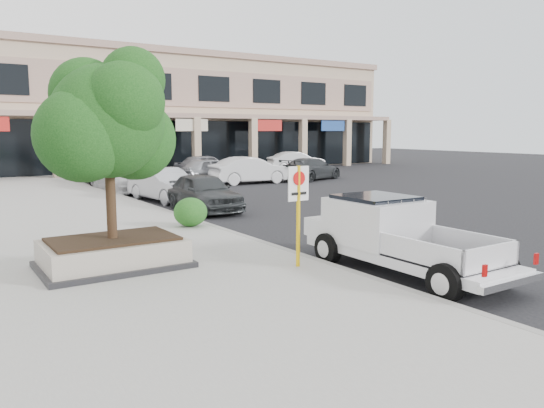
{
  "coord_description": "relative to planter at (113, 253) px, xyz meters",
  "views": [
    {
      "loc": [
        -9.28,
        -9.67,
        3.24
      ],
      "look_at": [
        -1.95,
        1.5,
        1.37
      ],
      "focal_mm": 35.0,
      "sensor_mm": 36.0,
      "label": 1
    }
  ],
  "objects": [
    {
      "name": "lot_car_b",
      "position": [
        13.12,
        15.84,
        0.34
      ],
      "size": [
        5.02,
        2.0,
        1.62
      ],
      "primitive_type": "imported",
      "rotation": [
        0.0,
        0.0,
        1.51
      ],
      "color": "silver",
      "rests_on": "ground"
    },
    {
      "name": "lot_car_d",
      "position": [
        7.85,
        22.83,
        0.34
      ],
      "size": [
        6.44,
        4.82,
        1.63
      ],
      "primitive_type": "imported",
      "rotation": [
        0.0,
        0.0,
        1.16
      ],
      "color": "black",
      "rests_on": "ground"
    },
    {
      "name": "curb_car_b",
      "position": [
        5.67,
        10.98,
        0.28
      ],
      "size": [
        2.15,
        4.76,
        1.52
      ],
      "primitive_type": "imported",
      "rotation": [
        0.0,
        0.0,
        0.12
      ],
      "color": "#ABADB4",
      "rests_on": "ground"
    },
    {
      "name": "lot_car_a",
      "position": [
        11.38,
        17.84,
        0.3
      ],
      "size": [
        4.85,
        2.91,
        1.55
      ],
      "primitive_type": "imported",
      "rotation": [
        0.0,
        0.0,
        1.83
      ],
      "color": "#95979C",
      "rests_on": "ground"
    },
    {
      "name": "strip_mall",
      "position": [
        13.85,
        31.8,
        4.27
      ],
      "size": [
        40.55,
        12.43,
        9.5
      ],
      "color": "tan",
      "rests_on": "ground"
    },
    {
      "name": "sidewalk",
      "position": [
        0.35,
        3.87,
        -0.4
      ],
      "size": [
        8.0,
        52.0,
        0.15
      ],
      "primitive_type": "cube",
      "color": "gray",
      "rests_on": "ground"
    },
    {
      "name": "lot_car_f",
      "position": [
        21.49,
        22.61,
        0.28
      ],
      "size": [
        4.83,
        2.68,
        1.51
      ],
      "primitive_type": "imported",
      "rotation": [
        0.0,
        0.0,
        1.32
      ],
      "color": "silver",
      "rests_on": "ground"
    },
    {
      "name": "hedge",
      "position": [
        3.62,
        3.73,
        0.14
      ],
      "size": [
        1.1,
        0.99,
        0.93
      ],
      "primitive_type": "ellipsoid",
      "color": "#174F16",
      "rests_on": "sidewalk"
    },
    {
      "name": "curb_car_d",
      "position": [
        5.4,
        19.59,
        0.22
      ],
      "size": [
        2.45,
        5.07,
        1.39
      ],
      "primitive_type": "imported",
      "rotation": [
        0.0,
        0.0,
        -0.03
      ],
      "color": "black",
      "rests_on": "ground"
    },
    {
      "name": "planter_tree",
      "position": [
        0.13,
        0.15,
        2.94
      ],
      "size": [
        2.9,
        2.55,
        4.0
      ],
      "color": "black",
      "rests_on": "planter"
    },
    {
      "name": "curb_car_a",
      "position": [
        5.86,
        7.36,
        0.29
      ],
      "size": [
        1.92,
        4.54,
        1.53
      ],
      "primitive_type": "imported",
      "rotation": [
        0.0,
        0.0,
        -0.02
      ],
      "color": "#2E3234",
      "rests_on": "ground"
    },
    {
      "name": "lot_car_e",
      "position": [
        12.85,
        21.41,
        0.32
      ],
      "size": [
        4.98,
        3.11,
        1.58
      ],
      "primitive_type": "imported",
      "rotation": [
        0.0,
        0.0,
        1.86
      ],
      "color": "gray",
      "rests_on": "ground"
    },
    {
      "name": "ground",
      "position": [
        5.85,
        -2.13,
        -0.48
      ],
      "size": [
        120.0,
        120.0,
        0.0
      ],
      "primitive_type": "plane",
      "color": "black",
      "rests_on": "ground"
    },
    {
      "name": "pickup_truck",
      "position": [
        5.5,
        -3.7,
        0.38
      ],
      "size": [
        2.02,
        5.41,
        1.7
      ],
      "primitive_type": null,
      "rotation": [
        0.0,
        0.0,
        -0.0
      ],
      "color": "silver",
      "rests_on": "ground"
    },
    {
      "name": "planter",
      "position": [
        0.0,
        0.0,
        0.0
      ],
      "size": [
        3.2,
        2.2,
        0.68
      ],
      "color": "black",
      "rests_on": "sidewalk"
    },
    {
      "name": "lot_car_c",
      "position": [
        17.72,
        15.71,
        0.24
      ],
      "size": [
        5.34,
        3.53,
        1.44
      ],
      "primitive_type": "imported",
      "rotation": [
        0.0,
        0.0,
        1.91
      ],
      "color": "#2D3032",
      "rests_on": "ground"
    },
    {
      "name": "curb",
      "position": [
        4.3,
        3.87,
        -0.4
      ],
      "size": [
        0.2,
        52.0,
        0.15
      ],
      "primitive_type": "cube",
      "color": "gray",
      "rests_on": "ground"
    },
    {
      "name": "curb_car_c",
      "position": [
        5.29,
        16.05,
        0.31
      ],
      "size": [
        2.35,
        5.44,
        1.56
      ],
      "primitive_type": "imported",
      "rotation": [
        0.0,
        0.0,
        0.03
      ],
      "color": "silver",
      "rests_on": "ground"
    },
    {
      "name": "no_parking_sign",
      "position": [
        3.54,
        -2.26,
        1.16
      ],
      "size": [
        0.55,
        0.09,
        2.3
      ],
      "color": "#ECB80C",
      "rests_on": "sidewalk"
    }
  ]
}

